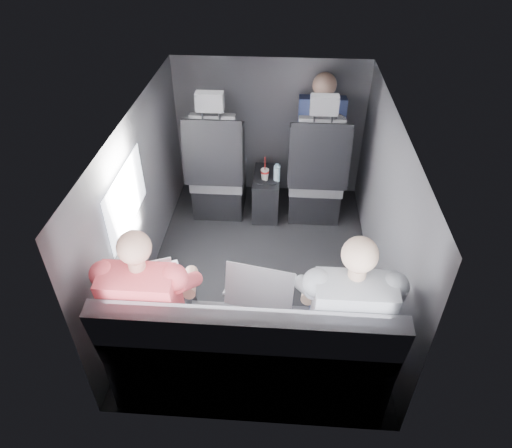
# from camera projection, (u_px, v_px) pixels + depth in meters

# --- Properties ---
(floor) EXTENTS (2.60, 2.60, 0.00)m
(floor) POSITION_uv_depth(u_px,v_px,m) (260.00, 272.00, 3.76)
(floor) COLOR black
(floor) RESTS_ON ground
(ceiling) EXTENTS (2.60, 2.60, 0.00)m
(ceiling) POSITION_uv_depth(u_px,v_px,m) (262.00, 119.00, 2.95)
(ceiling) COLOR #B2B2AD
(ceiling) RESTS_ON panel_back
(panel_left) EXTENTS (0.02, 2.60, 1.35)m
(panel_left) POSITION_uv_depth(u_px,v_px,m) (141.00, 200.00, 3.40)
(panel_left) COLOR #56565B
(panel_left) RESTS_ON floor
(panel_right) EXTENTS (0.02, 2.60, 1.35)m
(panel_right) POSITION_uv_depth(u_px,v_px,m) (385.00, 210.00, 3.30)
(panel_right) COLOR #56565B
(panel_right) RESTS_ON floor
(panel_front) EXTENTS (1.80, 0.02, 1.35)m
(panel_front) POSITION_uv_depth(u_px,v_px,m) (269.00, 128.00, 4.39)
(panel_front) COLOR #56565B
(panel_front) RESTS_ON floor
(panel_back) EXTENTS (1.80, 0.02, 1.35)m
(panel_back) POSITION_uv_depth(u_px,v_px,m) (245.00, 350.00, 2.32)
(panel_back) COLOR #56565B
(panel_back) RESTS_ON floor
(side_window) EXTENTS (0.02, 0.75, 0.42)m
(side_window) POSITION_uv_depth(u_px,v_px,m) (126.00, 198.00, 3.03)
(side_window) COLOR white
(side_window) RESTS_ON panel_left
(seatbelt) EXTENTS (0.35, 0.11, 0.59)m
(seatbelt) POSITION_uv_depth(u_px,v_px,m) (320.00, 149.00, 3.79)
(seatbelt) COLOR black
(seatbelt) RESTS_ON front_seat_right
(front_seat_left) EXTENTS (0.52, 0.58, 1.26)m
(front_seat_left) POSITION_uv_depth(u_px,v_px,m) (218.00, 176.00, 4.21)
(front_seat_left) COLOR black
(front_seat_left) RESTS_ON floor
(front_seat_right) EXTENTS (0.52, 0.58, 1.26)m
(front_seat_right) POSITION_uv_depth(u_px,v_px,m) (316.00, 180.00, 4.16)
(front_seat_right) COLOR black
(front_seat_right) RESTS_ON floor
(center_console) EXTENTS (0.24, 0.48, 0.41)m
(center_console) POSITION_uv_depth(u_px,v_px,m) (266.00, 194.00, 4.34)
(center_console) COLOR black
(center_console) RESTS_ON floor
(rear_bench) EXTENTS (1.60, 0.57, 0.92)m
(rear_bench) POSITION_uv_depth(u_px,v_px,m) (250.00, 356.00, 2.73)
(rear_bench) COLOR #59585D
(rear_bench) RESTS_ON floor
(soda_cup) EXTENTS (0.08, 0.08, 0.23)m
(soda_cup) POSITION_uv_depth(u_px,v_px,m) (265.00, 174.00, 4.13)
(soda_cup) COLOR white
(soda_cup) RESTS_ON center_console
(water_bottle) EXTENTS (0.06, 0.06, 0.17)m
(water_bottle) POSITION_uv_depth(u_px,v_px,m) (277.00, 173.00, 4.10)
(water_bottle) COLOR #A1BCDA
(water_bottle) RESTS_ON center_console
(laptop_white) EXTENTS (0.39, 0.41, 0.24)m
(laptop_white) POSITION_uv_depth(u_px,v_px,m) (152.00, 279.00, 2.79)
(laptop_white) COLOR silver
(laptop_white) RESTS_ON passenger_rear_left
(laptop_silver) EXTENTS (0.45, 0.43, 0.28)m
(laptop_silver) POSITION_uv_depth(u_px,v_px,m) (260.00, 286.00, 2.73)
(laptop_silver) COLOR silver
(laptop_silver) RESTS_ON rear_bench
(laptop_black) EXTENTS (0.35, 0.35, 0.21)m
(laptop_black) POSITION_uv_depth(u_px,v_px,m) (341.00, 294.00, 2.70)
(laptop_black) COLOR black
(laptop_black) RESTS_ON passenger_rear_right
(passenger_rear_left) EXTENTS (0.50, 0.62, 1.22)m
(passenger_rear_left) POSITION_uv_depth(u_px,v_px,m) (153.00, 303.00, 2.64)
(passenger_rear_left) COLOR #333338
(passenger_rear_left) RESTS_ON rear_bench
(passenger_rear_right) EXTENTS (0.51, 0.63, 1.24)m
(passenger_rear_right) POSITION_uv_depth(u_px,v_px,m) (345.00, 312.00, 2.58)
(passenger_rear_right) COLOR navy
(passenger_rear_right) RESTS_ON rear_bench
(passenger_front_right) EXTENTS (0.42, 0.42, 0.87)m
(passenger_front_right) POSITION_uv_depth(u_px,v_px,m) (320.00, 131.00, 4.15)
(passenger_front_right) COLOR navy
(passenger_front_right) RESTS_ON front_seat_right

